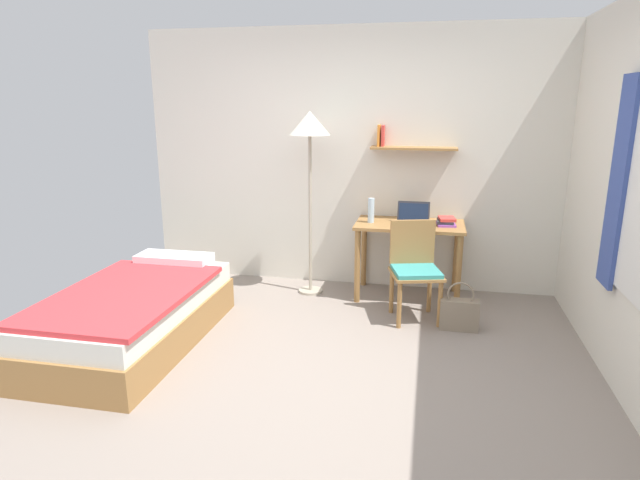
{
  "coord_description": "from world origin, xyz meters",
  "views": [
    {
      "loc": [
        0.73,
        -3.38,
        1.89
      ],
      "look_at": [
        -0.08,
        0.51,
        0.85
      ],
      "focal_mm": 29.96,
      "sensor_mm": 36.0,
      "label": 1
    }
  ],
  "objects_px": {
    "desk": "(409,237)",
    "water_bottle": "(371,210)",
    "bed": "(135,315)",
    "book_stack": "(446,221)",
    "laptop": "(413,218)",
    "handbag": "(459,313)",
    "standing_lamp": "(310,134)",
    "desk_chair": "(415,266)"
  },
  "relations": [
    {
      "from": "water_bottle",
      "to": "desk_chair",
      "type": "bearing_deg",
      "value": -46.83
    },
    {
      "from": "bed",
      "to": "desk_chair",
      "type": "xyz_separation_m",
      "value": [
        2.15,
        1.0,
        0.24
      ]
    },
    {
      "from": "desk_chair",
      "to": "laptop",
      "type": "height_order",
      "value": "laptop"
    },
    {
      "from": "bed",
      "to": "desk_chair",
      "type": "bearing_deg",
      "value": 24.9
    },
    {
      "from": "desk",
      "to": "water_bottle",
      "type": "distance_m",
      "value": 0.45
    },
    {
      "from": "book_stack",
      "to": "water_bottle",
      "type": "bearing_deg",
      "value": -177.26
    },
    {
      "from": "laptop",
      "to": "water_bottle",
      "type": "height_order",
      "value": "water_bottle"
    },
    {
      "from": "standing_lamp",
      "to": "handbag",
      "type": "distance_m",
      "value": 2.13
    },
    {
      "from": "standing_lamp",
      "to": "desk_chair",
      "type": "bearing_deg",
      "value": -23.07
    },
    {
      "from": "bed",
      "to": "standing_lamp",
      "type": "xyz_separation_m",
      "value": [
        1.1,
        1.44,
        1.34
      ]
    },
    {
      "from": "desk_chair",
      "to": "laptop",
      "type": "distance_m",
      "value": 0.61
    },
    {
      "from": "water_bottle",
      "to": "handbag",
      "type": "distance_m",
      "value": 1.3
    },
    {
      "from": "standing_lamp",
      "to": "handbag",
      "type": "bearing_deg",
      "value": -24.15
    },
    {
      "from": "standing_lamp",
      "to": "laptop",
      "type": "distance_m",
      "value": 1.27
    },
    {
      "from": "desk_chair",
      "to": "handbag",
      "type": "relative_size",
      "value": 2.03
    },
    {
      "from": "desk",
      "to": "laptop",
      "type": "bearing_deg",
      "value": 2.56
    },
    {
      "from": "bed",
      "to": "water_bottle",
      "type": "relative_size",
      "value": 7.73
    },
    {
      "from": "bed",
      "to": "laptop",
      "type": "relative_size",
      "value": 5.9
    },
    {
      "from": "laptop",
      "to": "handbag",
      "type": "distance_m",
      "value": 1.07
    },
    {
      "from": "desk",
      "to": "water_bottle",
      "type": "relative_size",
      "value": 4.33
    },
    {
      "from": "laptop",
      "to": "book_stack",
      "type": "relative_size",
      "value": 1.35
    },
    {
      "from": "bed",
      "to": "book_stack",
      "type": "bearing_deg",
      "value": 32.08
    },
    {
      "from": "laptop",
      "to": "water_bottle",
      "type": "distance_m",
      "value": 0.41
    },
    {
      "from": "book_stack",
      "to": "laptop",
      "type": "bearing_deg",
      "value": 178.55
    },
    {
      "from": "book_stack",
      "to": "bed",
      "type": "bearing_deg",
      "value": -147.92
    },
    {
      "from": "standing_lamp",
      "to": "laptop",
      "type": "bearing_deg",
      "value": 4.35
    },
    {
      "from": "water_bottle",
      "to": "book_stack",
      "type": "height_order",
      "value": "water_bottle"
    },
    {
      "from": "desk",
      "to": "handbag",
      "type": "height_order",
      "value": "desk"
    },
    {
      "from": "laptop",
      "to": "book_stack",
      "type": "height_order",
      "value": "laptop"
    },
    {
      "from": "bed",
      "to": "book_stack",
      "type": "height_order",
      "value": "book_stack"
    },
    {
      "from": "standing_lamp",
      "to": "water_bottle",
      "type": "bearing_deg",
      "value": 3.27
    },
    {
      "from": "desk_chair",
      "to": "water_bottle",
      "type": "relative_size",
      "value": 3.63
    },
    {
      "from": "laptop",
      "to": "water_bottle",
      "type": "bearing_deg",
      "value": -174.06
    },
    {
      "from": "bed",
      "to": "desk_chair",
      "type": "distance_m",
      "value": 2.38
    },
    {
      "from": "water_bottle",
      "to": "handbag",
      "type": "xyz_separation_m",
      "value": [
        0.84,
        -0.68,
        -0.72
      ]
    },
    {
      "from": "bed",
      "to": "standing_lamp",
      "type": "relative_size",
      "value": 1.03
    },
    {
      "from": "desk",
      "to": "handbag",
      "type": "relative_size",
      "value": 2.43
    },
    {
      "from": "standing_lamp",
      "to": "laptop",
      "type": "relative_size",
      "value": 5.74
    },
    {
      "from": "standing_lamp",
      "to": "handbag",
      "type": "relative_size",
      "value": 4.22
    },
    {
      "from": "bed",
      "to": "desk",
      "type": "xyz_separation_m",
      "value": [
        2.07,
        1.52,
        0.37
      ]
    },
    {
      "from": "bed",
      "to": "desk",
      "type": "height_order",
      "value": "desk"
    },
    {
      "from": "laptop",
      "to": "handbag",
      "type": "bearing_deg",
      "value": -58.52
    }
  ]
}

